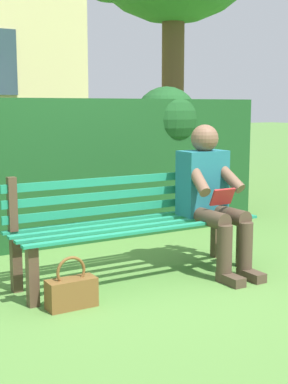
# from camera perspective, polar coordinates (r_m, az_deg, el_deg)

# --- Properties ---
(ground) EXTENTS (60.00, 60.00, 0.00)m
(ground) POSITION_cam_1_polar(r_m,az_deg,el_deg) (4.27, -0.69, -8.89)
(ground) COLOR #517F38
(park_bench) EXTENTS (1.94, 0.50, 0.82)m
(park_bench) POSITION_cam_1_polar(r_m,az_deg,el_deg) (4.22, -1.22, -3.05)
(park_bench) COLOR #4C3828
(park_bench) RESTS_ON ground
(person_seated) EXTENTS (0.44, 0.73, 1.16)m
(person_seated) POSITION_cam_1_polar(r_m,az_deg,el_deg) (4.39, 6.99, -0.26)
(person_seated) COLOR #1E6672
(person_seated) RESTS_ON ground
(hedge_backdrop) EXTENTS (4.73, 0.83, 1.51)m
(hedge_backdrop) POSITION_cam_1_polar(r_m,az_deg,el_deg) (5.41, -10.78, 2.67)
(hedge_backdrop) COLOR #19471E
(hedge_backdrop) RESTS_ON ground
(handbag) EXTENTS (0.33, 0.14, 0.35)m
(handbag) POSITION_cam_1_polar(r_m,az_deg,el_deg) (3.67, -7.52, -10.17)
(handbag) COLOR brown
(handbag) RESTS_ON ground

